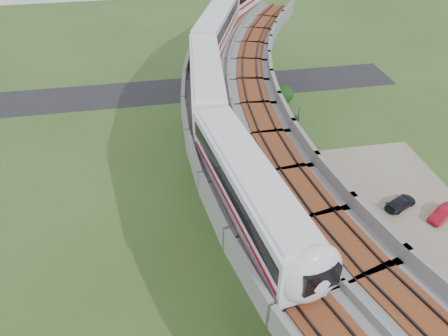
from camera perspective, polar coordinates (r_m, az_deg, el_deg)
The scene contains 15 objects.
ground at distance 41.59m, azimuth 1.98°, elevation -7.88°, with size 160.00×160.00×0.00m, color #395321.
dirt_lot at distance 44.75m, azimuth 20.49°, elevation -6.87°, with size 18.00×26.00×0.04m, color gray.
asphalt_road at distance 66.09m, azimuth -3.53°, elevation 10.32°, with size 60.00×8.00×0.03m, color #232326.
viaduct at distance 36.78m, azimuth 8.15°, elevation 3.10°, with size 19.58×73.98×11.40m.
metro_train at distance 45.93m, azimuth 1.06°, elevation 15.07°, with size 18.32×59.82×3.64m.
fence at distance 43.75m, azimuth 14.65°, elevation -5.31°, with size 3.87×38.73×1.50m.
tree_0 at distance 60.19m, azimuth 7.50°, elevation 9.50°, with size 3.17×3.17×3.43m.
tree_1 at distance 54.52m, azimuth 7.12°, elevation 6.88°, with size 2.92×2.92×3.64m.
tree_2 at distance 47.98m, azimuth 8.06°, elevation 1.49°, with size 1.87×1.87×2.64m.
tree_3 at distance 42.47m, azimuth 9.95°, elevation -3.33°, with size 2.54×2.54×3.34m.
tree_4 at distance 38.63m, azimuth 14.35°, elevation -8.78°, with size 2.94×2.94×3.58m.
tree_5 at distance 35.69m, azimuth 18.47°, elevation -16.26°, with size 1.88×1.88×2.51m.
car_white at distance 37.74m, azimuth 19.45°, elevation -15.52°, with size 1.21×3.01×1.03m, color white.
car_red at distance 47.10m, azimuth 26.66°, elevation -5.35°, with size 1.22×3.51×1.16m, color #A90F1E.
car_dark at distance 46.82m, azimuth 22.09°, elevation -4.22°, with size 1.49×3.67×1.07m, color black.
Camera 1 is at (-6.79, -28.98, 29.05)m, focal length 35.00 mm.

